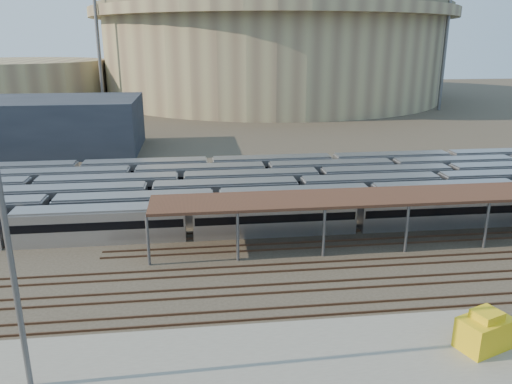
{
  "coord_description": "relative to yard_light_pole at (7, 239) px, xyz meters",
  "views": [
    {
      "loc": [
        -3.1,
        -43.48,
        21.0
      ],
      "look_at": [
        3.67,
        12.0,
        3.64
      ],
      "focal_mm": 35.0,
      "sensor_mm": 36.0,
      "label": 1
    }
  ],
  "objects": [
    {
      "name": "ground",
      "position": [
        13.89,
        15.88,
        -10.13
      ],
      "size": [
        420.0,
        420.0,
        0.0
      ],
      "primitive_type": "plane",
      "color": "#383026",
      "rests_on": "ground"
    },
    {
      "name": "apron",
      "position": [
        8.89,
        0.88,
        -10.03
      ],
      "size": [
        50.0,
        9.0,
        0.2
      ],
      "primitive_type": "cube",
      "color": "gray",
      "rests_on": "ground"
    },
    {
      "name": "subway_trains",
      "position": [
        11.57,
        34.38,
        -8.33
      ],
      "size": [
        127.79,
        23.9,
        3.6
      ],
      "color": "#B7B7BC",
      "rests_on": "ground"
    },
    {
      "name": "inspection_shed",
      "position": [
        35.89,
        19.88,
        -5.15
      ],
      "size": [
        60.3,
        6.0,
        5.3
      ],
      "color": "#58595D",
      "rests_on": "ground"
    },
    {
      "name": "empty_tracks",
      "position": [
        13.89,
        10.88,
        -10.04
      ],
      "size": [
        170.0,
        9.62,
        0.18
      ],
      "color": "#4C3323",
      "rests_on": "ground"
    },
    {
      "name": "stadium",
      "position": [
        38.89,
        155.88,
        6.34
      ],
      "size": [
        124.0,
        124.0,
        32.5
      ],
      "color": "gray",
      "rests_on": "ground"
    },
    {
      "name": "secondary_arena",
      "position": [
        -46.11,
        145.88,
        -3.13
      ],
      "size": [
        56.0,
        56.0,
        14.0
      ],
      "primitive_type": "cylinder",
      "color": "gray",
      "rests_on": "ground"
    },
    {
      "name": "service_building",
      "position": [
        -21.11,
        70.88,
        -5.13
      ],
      "size": [
        42.0,
        20.0,
        10.0
      ],
      "primitive_type": "cube",
      "color": "#1E232D",
      "rests_on": "ground"
    },
    {
      "name": "floodlight_0",
      "position": [
        -16.11,
        125.88,
        10.51
      ],
      "size": [
        4.0,
        1.0,
        38.4
      ],
      "color": "#58595D",
      "rests_on": "ground"
    },
    {
      "name": "floodlight_2",
      "position": [
        83.89,
        115.88,
        10.51
      ],
      "size": [
        4.0,
        1.0,
        38.4
      ],
      "color": "#58595D",
      "rests_on": "ground"
    },
    {
      "name": "floodlight_3",
      "position": [
        3.89,
        175.88,
        10.51
      ],
      "size": [
        4.0,
        1.0,
        38.4
      ],
      "color": "#58595D",
      "rests_on": "ground"
    },
    {
      "name": "yard_light_pole",
      "position": [
        0.0,
        0.0,
        0.0
      ],
      "size": [
        0.8,
        0.36,
        19.7
      ],
      "color": "#58595D",
      "rests_on": "apron"
    },
    {
      "name": "yellow_equipment",
      "position": [
        30.24,
        0.48,
        -8.8
      ],
      "size": [
        4.2,
        3.4,
        2.27
      ],
      "primitive_type": "cube",
      "rotation": [
        0.0,
        0.0,
        0.36
      ],
      "color": "gold",
      "rests_on": "apron"
    }
  ]
}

